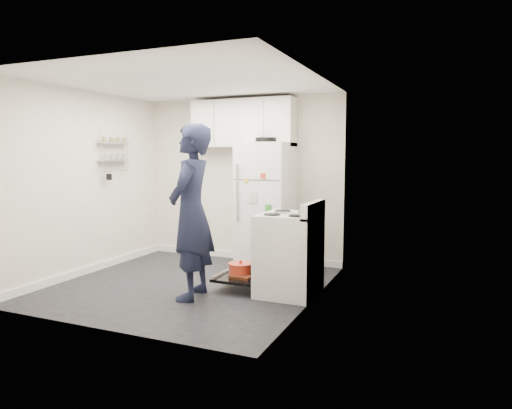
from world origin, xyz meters
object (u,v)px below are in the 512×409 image
at_px(open_oven_door, 242,273).
at_px(person, 191,212).
at_px(electric_range, 288,254).
at_px(refrigerator, 266,205).

relative_size(open_oven_door, person, 0.35).
distance_m(electric_range, open_oven_door, 0.66).
bearing_deg(electric_range, refrigerator, 123.35).
xyz_separation_m(open_oven_door, person, (-0.37, -0.56, 0.80)).
height_order(electric_range, refrigerator, refrigerator).
xyz_separation_m(electric_range, open_oven_door, (-0.59, -0.01, -0.28)).
xyz_separation_m(electric_range, person, (-0.96, -0.57, 0.52)).
distance_m(refrigerator, person, 1.69).
bearing_deg(electric_range, person, -149.30).
distance_m(electric_range, refrigerator, 1.39).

